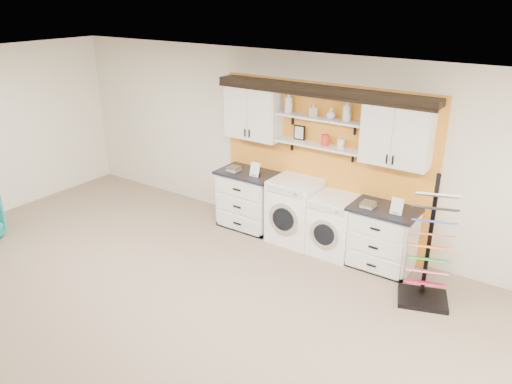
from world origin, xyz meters
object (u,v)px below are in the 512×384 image
Objects in this scene: base_cabinet_left at (249,199)px; washer at (295,211)px; dryer at (335,225)px; sample_rack at (427,263)px; base_cabinet_right at (382,237)px.

base_cabinet_left is 0.97× the size of washer.
dryer is (0.67, 0.00, -0.06)m from washer.
base_cabinet_left is at bearing 151.42° from sample_rack.
base_cabinet_left is 1.54m from dryer.
sample_rack is at bearing -9.27° from base_cabinet_left.
sample_rack is (1.48, -0.49, 0.08)m from dryer.
washer is at bearing -0.22° from base_cabinet_left.
base_cabinet_right is 0.92× the size of washer.
sample_rack reaches higher than washer.
base_cabinet_left reaches higher than dryer.
sample_rack reaches higher than dryer.
washer reaches higher than dryer.
washer is 2.21m from sample_rack.
base_cabinet_right is (2.26, 0.00, -0.03)m from base_cabinet_left.
base_cabinet_right reaches higher than dryer.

